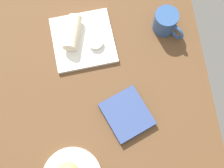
{
  "coord_description": "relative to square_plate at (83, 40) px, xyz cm",
  "views": [
    {
      "loc": [
        37.47,
        2.54,
        125.06
      ],
      "look_at": [
        0.05,
        7.04,
        7.0
      ],
      "focal_mm": 52.49,
      "sensor_mm": 36.0,
      "label": 1
    }
  ],
  "objects": [
    {
      "name": "dining_table",
      "position": [
        20.47,
        2.18,
        -2.8
      ],
      "size": [
        110.0,
        90.0,
        4.0
      ],
      "primitive_type": "cube",
      "color": "brown",
      "rests_on": "ground"
    },
    {
      "name": "square_plate",
      "position": [
        0.0,
        0.0,
        0.0
      ],
      "size": [
        26.24,
        26.24,
        1.6
      ],
      "primitive_type": "cube",
      "rotation": [
        0.0,
        0.0,
        0.09
      ],
      "color": "white",
      "rests_on": "dining_table"
    },
    {
      "name": "sauce_cup",
      "position": [
        2.55,
        4.8,
        1.88
      ],
      "size": [
        5.97,
        5.97,
        2.0
      ],
      "color": "silver",
      "rests_on": "square_plate"
    },
    {
      "name": "breakfast_wrap",
      "position": [
        -2.04,
        -3.84,
        3.62
      ],
      "size": [
        14.95,
        8.9,
        5.65
      ],
      "primitive_type": "cylinder",
      "rotation": [
        1.57,
        0.0,
        4.47
      ],
      "color": "beige",
      "rests_on": "square_plate"
    },
    {
      "name": "book_stack",
      "position": [
        32.46,
        13.4,
        0.4
      ],
      "size": [
        21.74,
        20.82,
        2.39
      ],
      "color": "#33477F",
      "rests_on": "dining_table"
    },
    {
      "name": "coffee_mug",
      "position": [
        -1.94,
        33.53,
        4.22
      ],
      "size": [
        13.09,
        10.83,
        9.82
      ],
      "color": "#2D518C",
      "rests_on": "dining_table"
    }
  ]
}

